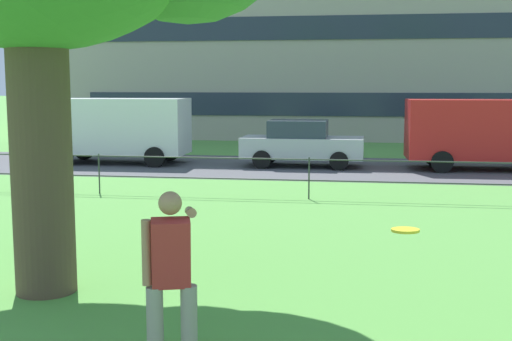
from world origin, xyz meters
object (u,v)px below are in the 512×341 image
Objects in this scene: person_thrower at (171,275)px; frisbee at (405,230)px; panel_van_far_right at (488,130)px; car_silver_right at (301,143)px; panel_van_far_left at (115,127)px.

person_thrower is 4.56× the size of frisbee.
panel_van_far_right reaches higher than person_thrower.
frisbee is at bearing 12.24° from person_thrower.
frisbee is at bearing -81.54° from car_silver_right.
person_thrower is 0.34× the size of panel_van_far_left.
panel_van_far_left is (-6.58, 15.95, 0.34)m from person_thrower.
panel_van_far_right reaches higher than frisbee.
car_silver_right is at bearing 0.40° from panel_van_far_left.
car_silver_right reaches higher than frisbee.
panel_van_far_left reaches higher than car_silver_right.
panel_van_far_left is 6.47m from car_silver_right.
panel_van_far_left and panel_van_far_right have the same top height.
panel_van_far_left reaches higher than person_thrower.
car_silver_right is at bearing -179.63° from panel_van_far_right.
panel_van_far_left reaches higher than frisbee.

